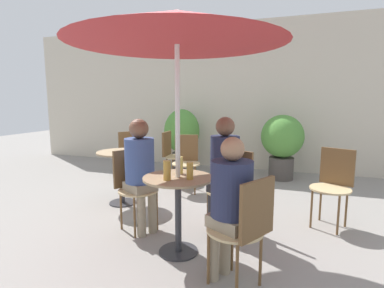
# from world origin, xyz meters

# --- Properties ---
(ground_plane) EXTENTS (20.00, 20.00, 0.00)m
(ground_plane) POSITION_xyz_m (0.00, 0.00, 0.00)
(ground_plane) COLOR gray
(storefront_wall) EXTENTS (10.00, 0.06, 3.00)m
(storefront_wall) POSITION_xyz_m (0.00, 3.76, 1.50)
(storefront_wall) COLOR beige
(storefront_wall) RESTS_ON ground_plane
(cafe_table_near) EXTENTS (0.65, 0.65, 0.73)m
(cafe_table_near) POSITION_xyz_m (0.13, -0.00, 0.54)
(cafe_table_near) COLOR #2D2D33
(cafe_table_near) RESTS_ON ground_plane
(cafe_table_far) EXTENTS (0.66, 0.66, 0.73)m
(cafe_table_far) POSITION_xyz_m (-1.11, 1.02, 0.55)
(cafe_table_far) COLOR #2D2D33
(cafe_table_far) RESTS_ON ground_plane
(bistro_chair_0) EXTENTS (0.49, 0.48, 0.88)m
(bistro_chair_0) POSITION_xyz_m (0.81, -0.38, 0.53)
(bistro_chair_0) COLOR tan
(bistro_chair_0) RESTS_ON ground_plane
(bistro_chair_1) EXTENTS (0.48, 0.49, 0.88)m
(bistro_chair_1) POSITION_xyz_m (0.50, 0.68, 0.53)
(bistro_chair_1) COLOR tan
(bistro_chair_1) RESTS_ON ground_plane
(bistro_chair_2) EXTENTS (0.49, 0.48, 0.88)m
(bistro_chair_2) POSITION_xyz_m (-0.55, 0.37, 0.53)
(bistro_chair_2) COLOR tan
(bistro_chair_2) RESTS_ON ground_plane
(bistro_chair_3) EXTENTS (0.44, 0.44, 0.88)m
(bistro_chair_3) POSITION_xyz_m (-0.90, 2.30, 0.53)
(bistro_chair_3) COLOR tan
(bistro_chair_3) RESTS_ON ground_plane
(bistro_chair_4) EXTENTS (0.46, 0.48, 0.88)m
(bistro_chair_4) POSITION_xyz_m (-0.48, 1.88, 0.53)
(bistro_chair_4) COLOR tan
(bistro_chair_4) RESTS_ON ground_plane
(bistro_chair_5) EXTENTS (0.47, 0.49, 0.88)m
(bistro_chair_5) POSITION_xyz_m (1.57, 1.16, 0.53)
(bistro_chair_5) COLOR tan
(bistro_chair_5) RESTS_ON ground_plane
(bistro_chair_6) EXTENTS (0.50, 0.49, 0.88)m
(bistro_chair_6) POSITION_xyz_m (-1.75, 2.17, 0.53)
(bistro_chair_6) COLOR tan
(bistro_chair_6) RESTS_ON ground_plane
(seated_person_0) EXTENTS (0.40, 0.38, 1.16)m
(seated_person_0) POSITION_xyz_m (0.68, -0.31, 0.70)
(seated_person_0) COLOR gray
(seated_person_0) RESTS_ON ground_plane
(seated_person_1) EXTENTS (0.37, 0.38, 1.26)m
(seated_person_1) POSITION_xyz_m (0.43, 0.55, 0.76)
(seated_person_1) COLOR #2D2D33
(seated_person_1) RESTS_ON ground_plane
(seated_person_2) EXTENTS (0.39, 0.38, 1.24)m
(seated_person_2) POSITION_xyz_m (-0.42, 0.30, 0.74)
(seated_person_2) COLOR gray
(seated_person_2) RESTS_ON ground_plane
(beer_glass_0) EXTENTS (0.06, 0.06, 0.15)m
(beer_glass_0) POSITION_xyz_m (0.26, -0.04, 0.81)
(beer_glass_0) COLOR #B28433
(beer_glass_0) RESTS_ON cafe_table_near
(beer_glass_1) EXTENTS (0.06, 0.06, 0.16)m
(beer_glass_1) POSITION_xyz_m (0.10, 0.13, 0.82)
(beer_glass_1) COLOR #DBC65B
(beer_glass_1) RESTS_ON cafe_table_near
(beer_glass_2) EXTENTS (0.07, 0.07, 0.18)m
(beer_glass_2) POSITION_xyz_m (0.08, -0.13, 0.82)
(beer_glass_2) COLOR #B28433
(beer_glass_2) RESTS_ON cafe_table_near
(potted_plant_0) EXTENTS (0.72, 0.72, 1.25)m
(potted_plant_0) POSITION_xyz_m (-1.05, 3.18, 0.74)
(potted_plant_0) COLOR #47423D
(potted_plant_0) RESTS_ON ground_plane
(potted_plant_1) EXTENTS (0.75, 0.75, 1.17)m
(potted_plant_1) POSITION_xyz_m (0.92, 3.09, 0.70)
(potted_plant_1) COLOR #47423D
(potted_plant_1) RESTS_ON ground_plane
(umbrella) EXTENTS (1.90, 1.90, 2.19)m
(umbrella) POSITION_xyz_m (0.13, -0.00, 2.04)
(umbrella) COLOR silver
(umbrella) RESTS_ON ground_plane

